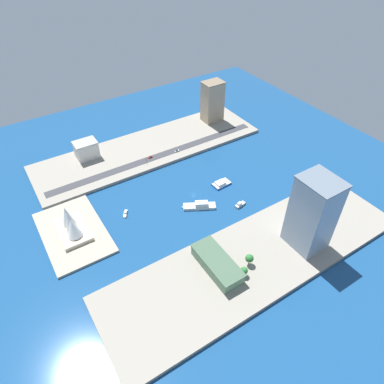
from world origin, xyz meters
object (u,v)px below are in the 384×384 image
(tower_tall_glass, at_px, (312,214))
(traffic_light_waterfront, at_px, (146,160))
(sailboat_small_white, at_px, (125,213))
(catamaran_blue, at_px, (221,184))
(van_white, at_px, (177,151))
(ferry_white_commuter, at_px, (200,206))
(yacht_sleek_gray, at_px, (240,205))
(opera_landmark, at_px, (71,225))
(pickup_red, at_px, (150,157))
(apartment_midrise_tan, at_px, (212,101))
(terminal_long_green, at_px, (217,264))
(hotel_broad_white, at_px, (86,149))

(tower_tall_glass, distance_m, traffic_light_waterfront, 167.17)
(sailboat_small_white, bearing_deg, catamaran_blue, -97.31)
(sailboat_small_white, xyz_separation_m, van_white, (53.91, -82.31, 2.88))
(catamaran_blue, bearing_deg, ferry_white_commuter, 113.67)
(yacht_sleek_gray, xyz_separation_m, opera_landmark, (45.93, 132.38, 8.65))
(ferry_white_commuter, bearing_deg, pickup_red, 2.50)
(yacht_sleek_gray, relative_size, tower_tall_glass, 0.20)
(tower_tall_glass, bearing_deg, van_white, 7.09)
(apartment_midrise_tan, bearing_deg, sailboat_small_white, 120.62)
(traffic_light_waterfront, height_order, opera_landmark, opera_landmark)
(ferry_white_commuter, distance_m, apartment_midrise_tan, 150.63)
(ferry_white_commuter, distance_m, pickup_red, 85.24)
(sailboat_small_white, height_order, traffic_light_waterfront, sailboat_small_white)
(yacht_sleek_gray, height_order, terminal_long_green, terminal_long_green)
(opera_landmark, bearing_deg, catamaran_blue, -95.94)
(ferry_white_commuter, relative_size, apartment_midrise_tan, 0.61)
(catamaran_blue, xyz_separation_m, opera_landmark, (14.07, 135.21, 8.52))
(sailboat_small_white, height_order, opera_landmark, opera_landmark)
(apartment_midrise_tan, xyz_separation_m, van_white, (-35.41, 68.61, -22.18))
(traffic_light_waterfront, bearing_deg, yacht_sleek_gray, -156.06)
(hotel_broad_white, height_order, traffic_light_waterfront, hotel_broad_white)
(tower_tall_glass, bearing_deg, pickup_red, 16.45)
(terminal_long_green, bearing_deg, opera_landmark, 39.82)
(ferry_white_commuter, xyz_separation_m, opera_landmark, (28.82, 101.56, 8.01))
(yacht_sleek_gray, bearing_deg, hotel_broad_white, 32.22)
(ferry_white_commuter, height_order, hotel_broad_white, hotel_broad_white)
(van_white, xyz_separation_m, traffic_light_waterfront, (-2.45, 36.05, 3.42))
(yacht_sleek_gray, distance_m, opera_landmark, 140.39)
(ferry_white_commuter, bearing_deg, sailboat_small_white, 65.34)
(van_white, bearing_deg, traffic_light_waterfront, 93.89)
(sailboat_small_white, bearing_deg, ferry_white_commuter, -114.66)
(pickup_red, bearing_deg, yacht_sleek_gray, -161.33)
(sailboat_small_white, height_order, tower_tall_glass, tower_tall_glass)
(hotel_broad_white, xyz_separation_m, van_white, (-40.51, -80.81, -7.76))
(yacht_sleek_gray, height_order, tower_tall_glass, tower_tall_glass)
(apartment_midrise_tan, distance_m, traffic_light_waterfront, 112.87)
(yacht_sleek_gray, bearing_deg, van_white, 3.61)
(apartment_midrise_tan, relative_size, terminal_long_green, 1.07)
(terminal_long_green, bearing_deg, tower_tall_glass, -102.73)
(ferry_white_commuter, bearing_deg, catamaran_blue, -66.33)
(yacht_sleek_gray, xyz_separation_m, traffic_light_waterfront, (95.04, 42.20, 5.97))
(catamaran_blue, height_order, pickup_red, pickup_red)
(ferry_white_commuter, height_order, opera_landmark, opera_landmark)
(tower_tall_glass, distance_m, van_white, 161.82)
(catamaran_blue, bearing_deg, apartment_midrise_tan, -30.55)
(opera_landmark, bearing_deg, sailboat_small_white, -93.07)
(terminal_long_green, xyz_separation_m, van_white, (142.04, -50.79, -3.74))
(yacht_sleek_gray, distance_m, apartment_midrise_tan, 148.91)
(hotel_broad_white, height_order, pickup_red, hotel_broad_white)
(hotel_broad_white, height_order, van_white, hotel_broad_white)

